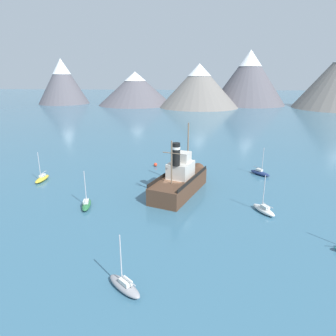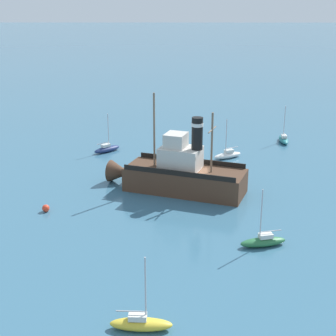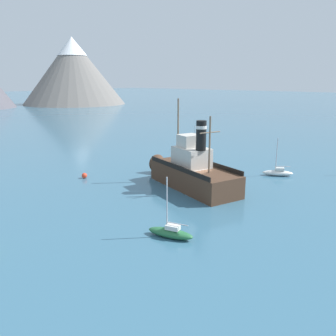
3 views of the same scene
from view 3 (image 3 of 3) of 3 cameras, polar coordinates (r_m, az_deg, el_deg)
name	(u,v)px [view 3 (image 3 of 3)]	position (r m, az deg, el deg)	size (l,w,h in m)	color
ground_plane	(197,191)	(39.61, 4.67, -3.73)	(600.00, 600.00, 0.00)	#38667F
old_tugboat	(191,171)	(40.74, 3.66, -0.51)	(8.18, 14.70, 9.90)	#4C3323
sailboat_navy	(192,154)	(56.68, 3.93, 2.24)	(3.37, 3.55, 4.90)	navy
sailboat_green	(171,232)	(28.36, 0.41, -10.27)	(1.93, 3.95, 4.90)	#286B3D
sailboat_white	(278,172)	(47.68, 17.20, -0.69)	(2.79, 3.86, 4.90)	white
mooring_buoy	(84,176)	(45.63, -13.26, -1.19)	(0.68, 0.68, 0.68)	red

